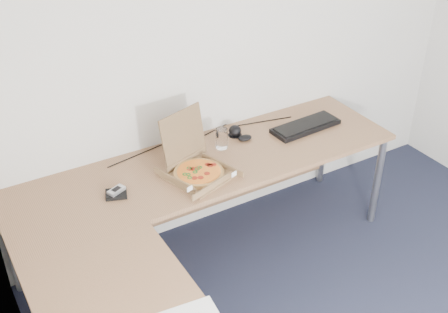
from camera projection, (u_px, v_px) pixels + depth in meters
desk at (193, 220)px, 3.07m from camera, size 2.50×2.20×0.73m
pizza_box at (197, 169)px, 3.36m from camera, size 0.33×0.39×0.34m
drinking_glass at (222, 138)px, 3.61m from camera, size 0.08×0.08×0.14m
keyboard at (306, 126)px, 3.86m from camera, size 0.50×0.20×0.03m
mouse at (245, 138)px, 3.72m from camera, size 0.11×0.08×0.03m
wallet at (116, 194)px, 3.20m from camera, size 0.15×0.13×0.02m
phone at (116, 190)px, 3.20m from camera, size 0.11×0.09×0.02m
dome_speaker at (235, 130)px, 3.76m from camera, size 0.09×0.09×0.08m
cable_bundle at (199, 138)px, 3.74m from camera, size 0.65×0.13×0.01m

